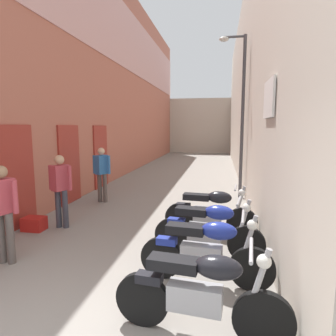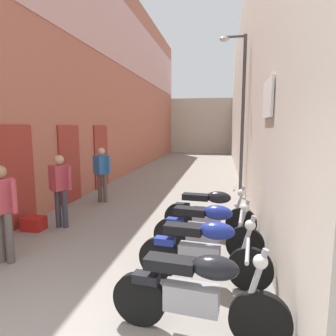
# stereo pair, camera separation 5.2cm
# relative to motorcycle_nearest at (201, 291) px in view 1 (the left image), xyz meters

# --- Properties ---
(ground_plane) EXTENTS (38.48, 38.48, 0.00)m
(ground_plane) POSITION_rel_motorcycle_nearest_xyz_m (-1.56, 8.45, -0.50)
(ground_plane) COLOR gray
(building_left) EXTENTS (0.45, 22.48, 8.42)m
(building_left) POSITION_rel_motorcycle_nearest_xyz_m (-4.25, 10.40, 3.75)
(building_left) COLOR #B76651
(building_left) RESTS_ON ground
(building_right) EXTENTS (0.45, 22.48, 7.48)m
(building_right) POSITION_rel_motorcycle_nearest_xyz_m (1.14, 10.44, 3.24)
(building_right) COLOR beige
(building_right) RESTS_ON ground
(building_far_end) EXTENTS (8.00, 2.00, 4.48)m
(building_far_end) POSITION_rel_motorcycle_nearest_xyz_m (-1.56, 22.69, 1.74)
(building_far_end) COLOR beige
(building_far_end) RESTS_ON ground
(motorcycle_nearest) EXTENTS (1.85, 0.58, 1.04)m
(motorcycle_nearest) POSITION_rel_motorcycle_nearest_xyz_m (0.00, 0.00, 0.00)
(motorcycle_nearest) COLOR black
(motorcycle_nearest) RESTS_ON ground
(motorcycle_second) EXTENTS (1.85, 0.58, 1.04)m
(motorcycle_second) POSITION_rel_motorcycle_nearest_xyz_m (0.00, 1.04, 0.00)
(motorcycle_second) COLOR black
(motorcycle_second) RESTS_ON ground
(motorcycle_third) EXTENTS (1.84, 0.58, 1.04)m
(motorcycle_third) POSITION_rel_motorcycle_nearest_xyz_m (-0.00, 1.89, 0.00)
(motorcycle_third) COLOR black
(motorcycle_third) RESTS_ON ground
(motorcycle_fourth) EXTENTS (1.85, 0.58, 1.04)m
(motorcycle_fourth) POSITION_rel_motorcycle_nearest_xyz_m (0.00, 2.93, 0.00)
(motorcycle_fourth) COLOR black
(motorcycle_fourth) RESTS_ON ground
(pedestrian_by_doorway) EXTENTS (0.52, 0.38, 1.57)m
(pedestrian_by_doorway) POSITION_rel_motorcycle_nearest_xyz_m (-3.15, 1.11, 0.42)
(pedestrian_by_doorway) COLOR #564C47
(pedestrian_by_doorway) RESTS_ON ground
(pedestrian_mid_alley) EXTENTS (0.52, 0.39, 1.57)m
(pedestrian_mid_alley) POSITION_rel_motorcycle_nearest_xyz_m (-3.15, 2.80, 0.42)
(pedestrian_mid_alley) COLOR #383842
(pedestrian_mid_alley) RESTS_ON ground
(pedestrian_further_down) EXTENTS (0.52, 0.39, 1.57)m
(pedestrian_further_down) POSITION_rel_motorcycle_nearest_xyz_m (-3.15, 4.99, 0.42)
(pedestrian_further_down) COLOR #564C47
(pedestrian_further_down) RESTS_ON ground
(plastic_crate) EXTENTS (0.44, 0.32, 0.28)m
(plastic_crate) POSITION_rel_motorcycle_nearest_xyz_m (-3.65, 2.53, -0.36)
(plastic_crate) COLOR red
(plastic_crate) RESTS_ON ground
(street_lamp) EXTENTS (0.79, 0.18, 4.78)m
(street_lamp) POSITION_rel_motorcycle_nearest_xyz_m (0.70, 6.27, 2.29)
(street_lamp) COLOR #47474C
(street_lamp) RESTS_ON ground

